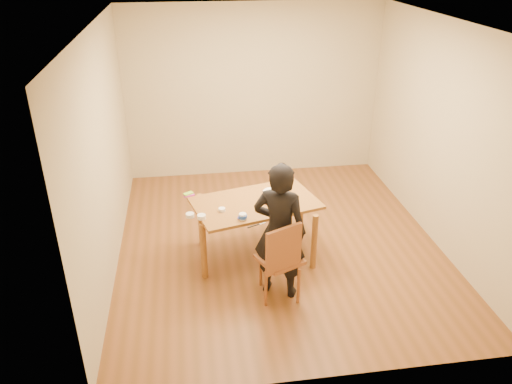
{
  "coord_description": "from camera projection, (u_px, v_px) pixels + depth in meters",
  "views": [
    {
      "loc": [
        -1.06,
        -5.34,
        3.48
      ],
      "look_at": [
        -0.33,
        -0.3,
        0.9
      ],
      "focal_mm": 35.0,
      "sensor_mm": 36.0,
      "label": 1
    }
  ],
  "objects": [
    {
      "name": "ramekin_multi",
      "position": [
        190.0,
        215.0,
        5.5
      ],
      "size": [
        0.09,
        0.09,
        0.04
      ],
      "primitive_type": "cylinder",
      "color": "white",
      "rests_on": "dining_table"
    },
    {
      "name": "person",
      "position": [
        280.0,
        231.0,
        5.19
      ],
      "size": [
        0.67,
        0.57,
        1.55
      ],
      "primitive_type": "imported",
      "rotation": [
        0.0,
        0.0,
        2.71
      ],
      "color": "black",
      "rests_on": "floor"
    },
    {
      "name": "dining_table",
      "position": [
        255.0,
        203.0,
        5.83
      ],
      "size": [
        1.59,
        1.17,
        0.04
      ],
      "primitive_type": "cube",
      "rotation": [
        0.0,
        0.0,
        0.25
      ],
      "color": "brown",
      "rests_on": "floor"
    },
    {
      "name": "frosting_lid",
      "position": [
        242.0,
        218.0,
        5.48
      ],
      "size": [
        0.09,
        0.09,
        0.01
      ],
      "primitive_type": "cylinder",
      "color": "#161C94",
      "rests_on": "dining_table"
    },
    {
      "name": "frosting_dome",
      "position": [
        273.0,
        191.0,
        5.82
      ],
      "size": [
        0.23,
        0.23,
        0.03
      ],
      "primitive_type": "ellipsoid",
      "color": "white",
      "rests_on": "cake"
    },
    {
      "name": "candy_box_pink",
      "position": [
        189.0,
        195.0,
        5.96
      ],
      "size": [
        0.14,
        0.1,
        0.02
      ],
      "primitive_type": "cube",
      "rotation": [
        0.0,
        0.0,
        0.32
      ],
      "color": "#F238B6",
      "rests_on": "dining_table"
    },
    {
      "name": "room_shell",
      "position": [
        275.0,
        134.0,
        6.12
      ],
      "size": [
        4.0,
        4.5,
        2.7
      ],
      "color": "brown",
      "rests_on": "ground"
    },
    {
      "name": "ramekin_yellow",
      "position": [
        222.0,
        210.0,
        5.62
      ],
      "size": [
        0.08,
        0.08,
        0.04
      ],
      "primitive_type": "cylinder",
      "color": "white",
      "rests_on": "dining_table"
    },
    {
      "name": "spatula",
      "position": [
        253.0,
        226.0,
        5.32
      ],
      "size": [
        0.14,
        0.07,
        0.01
      ],
      "primitive_type": "cube",
      "rotation": [
        0.0,
        0.0,
        0.39
      ],
      "color": "black",
      "rests_on": "dining_table"
    },
    {
      "name": "cake",
      "position": [
        273.0,
        195.0,
        5.85
      ],
      "size": [
        0.24,
        0.24,
        0.08
      ],
      "primitive_type": "cylinder",
      "color": "white",
      "rests_on": "cake_plate"
    },
    {
      "name": "frosting_dollop",
      "position": [
        242.0,
        217.0,
        5.47
      ],
      "size": [
        0.04,
        0.04,
        0.02
      ],
      "primitive_type": "ellipsoid",
      "color": "white",
      "rests_on": "frosting_lid"
    },
    {
      "name": "ramekin_green",
      "position": [
        201.0,
        217.0,
        5.46
      ],
      "size": [
        0.09,
        0.09,
        0.04
      ],
      "primitive_type": "cylinder",
      "color": "white",
      "rests_on": "dining_table"
    },
    {
      "name": "dining_chair",
      "position": [
        280.0,
        259.0,
        5.29
      ],
      "size": [
        0.54,
        0.54,
        0.04
      ],
      "primitive_type": "cube",
      "rotation": [
        0.0,
        0.0,
        0.43
      ],
      "color": "brown",
      "rests_on": "floor"
    },
    {
      "name": "cake_plate",
      "position": [
        272.0,
        199.0,
        5.87
      ],
      "size": [
        0.3,
        0.3,
        0.02
      ],
      "primitive_type": "cylinder",
      "color": "#AD0B2A",
      "rests_on": "dining_table"
    },
    {
      "name": "frosting_tub",
      "position": [
        243.0,
        217.0,
        5.44
      ],
      "size": [
        0.08,
        0.08,
        0.07
      ],
      "primitive_type": "cylinder",
      "color": "white",
      "rests_on": "dining_table"
    },
    {
      "name": "candy_box_green",
      "position": [
        188.0,
        194.0,
        5.95
      ],
      "size": [
        0.13,
        0.11,
        0.02
      ],
      "primitive_type": "cube",
      "rotation": [
        0.0,
        0.0,
        0.55
      ],
      "color": "green",
      "rests_on": "candy_box_pink"
    }
  ]
}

